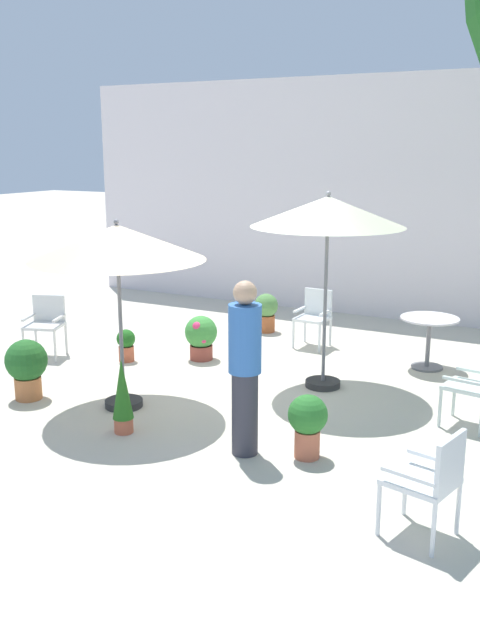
{
  "coord_description": "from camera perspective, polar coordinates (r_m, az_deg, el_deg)",
  "views": [
    {
      "loc": [
        4.09,
        -7.35,
        2.96
      ],
      "look_at": [
        0.0,
        0.44,
        0.77
      ],
      "focal_mm": 39.41,
      "sensor_mm": 36.0,
      "label": 1
    }
  ],
  "objects": [
    {
      "name": "patio_chair_1",
      "position": [
        10.45,
        -15.47,
        -0.05
      ],
      "size": [
        0.62,
        0.6,
        0.87
      ],
      "color": "silver",
      "rests_on": "ground"
    },
    {
      "name": "potted_plant_0",
      "position": [
        6.88,
        5.53,
        -8.17
      ],
      "size": [
        0.39,
        0.39,
        0.64
      ],
      "color": "#C16648",
      "rests_on": "ground"
    },
    {
      "name": "ground_plane",
      "position": [
        8.92,
        -1.32,
        -5.43
      ],
      "size": [
        60.0,
        60.0,
        0.0
      ],
      "primitive_type": "plane",
      "color": "beige"
    },
    {
      "name": "standing_person",
      "position": [
        6.76,
        0.4,
        -3.77
      ],
      "size": [
        0.33,
        0.33,
        1.74
      ],
      "color": "#33333D",
      "rests_on": "ground"
    },
    {
      "name": "villa_facade",
      "position": [
        12.73,
        9.02,
        9.77
      ],
      "size": [
        10.69,
        0.3,
        4.14
      ],
      "primitive_type": "cube",
      "color": "silver",
      "rests_on": "ground"
    },
    {
      "name": "potted_plant_1",
      "position": [
        8.75,
        -16.94,
        -3.54
      ],
      "size": [
        0.5,
        0.5,
        0.73
      ],
      "color": "#BE7140",
      "rests_on": "ground"
    },
    {
      "name": "potted_plant_3",
      "position": [
        11.44,
        2.13,
        0.76
      ],
      "size": [
        0.39,
        0.39,
        0.63
      ],
      "color": "#AD572F",
      "rests_on": "ground"
    },
    {
      "name": "potted_plant_6",
      "position": [
        9.95,
        -3.17,
        -1.27
      ],
      "size": [
        0.46,
        0.46,
        0.63
      ],
      "color": "#954336",
      "rests_on": "ground"
    },
    {
      "name": "patio_umbrella_0",
      "position": [
        7.91,
        -9.94,
        6.08
      ],
      "size": [
        1.97,
        1.97,
        2.18
      ],
      "color": "#2D2D2D",
      "rests_on": "ground"
    },
    {
      "name": "patio_chair_2",
      "position": [
        10.65,
        6.07,
        0.52
      ],
      "size": [
        0.48,
        0.47,
        0.86
      ],
      "color": "white",
      "rests_on": "ground"
    },
    {
      "name": "patio_chair_3",
      "position": [
        7.9,
        18.74,
        -4.74
      ],
      "size": [
        0.55,
        0.52,
        0.93
      ],
      "color": "silver",
      "rests_on": "ground"
    },
    {
      "name": "cafe_table_0",
      "position": [
        9.84,
        15.09,
        -1.01
      ],
      "size": [
        0.78,
        0.78,
        0.71
      ],
      "color": "white",
      "rests_on": "ground"
    },
    {
      "name": "patio_umbrella_1",
      "position": [
        8.52,
        7.14,
        8.54
      ],
      "size": [
        1.86,
        1.86,
        2.44
      ],
      "color": "#2D2D2D",
      "rests_on": "ground"
    },
    {
      "name": "patio_chair_0",
      "position": [
        5.65,
        15.24,
        -12.2
      ],
      "size": [
        0.59,
        0.56,
        0.89
      ],
      "color": "white",
      "rests_on": "ground"
    },
    {
      "name": "potted_plant_2",
      "position": [
        10.01,
        -9.23,
        -1.94
      ],
      "size": [
        0.26,
        0.26,
        0.46
      ],
      "color": "#B9583B",
      "rests_on": "ground"
    },
    {
      "name": "potted_plant_5",
      "position": [
        7.51,
        -9.53,
        -6.04
      ],
      "size": [
        0.22,
        0.22,
        0.82
      ],
      "color": "#CC6545",
      "rests_on": "ground"
    }
  ]
}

